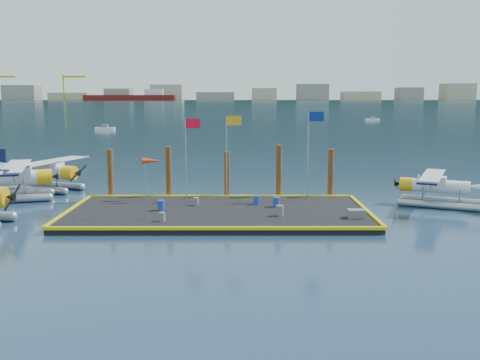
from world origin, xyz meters
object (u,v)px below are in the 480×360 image
object	(u,v)px
drum_4	(276,202)
drum_5	(196,201)
flagpole_yellow	(229,144)
piling_3	(279,173)
piling_4	(331,175)
seaplane_d	(437,188)
drum_3	(162,217)
drum_1	(280,211)
piling_0	(111,175)
seaplane_b	(10,180)
drum_0	(161,205)
windsock	(152,162)
flagpole_blue	(311,142)
piling_2	(227,176)
seaplane_c	(46,173)
crate	(356,214)
flagpole_red	(189,146)
drum_2	(257,200)
piling_1	(169,174)

from	to	relation	value
drum_4	drum_5	size ratio (longest dim) A/B	1.20
flagpole_yellow	piling_3	xyz separation A→B (m)	(3.80, 1.60, -2.36)
piling_4	seaplane_d	bearing A→B (deg)	-15.73
drum_3	drum_5	world-z (taller)	drum_5
drum_1	drum_5	distance (m)	6.59
drum_3	piling_0	distance (m)	10.16
seaplane_b	drum_0	xyz separation A→B (m)	(12.47, -5.49, -0.82)
flagpole_yellow	drum_0	bearing A→B (deg)	-139.84
windsock	drum_1	bearing A→B (deg)	-31.43
windsock	piling_4	size ratio (longest dim) A/B	0.78
drum_1	drum_3	world-z (taller)	drum_1
flagpole_blue	piling_2	size ratio (longest dim) A/B	1.71
drum_1	drum_5	bearing A→B (deg)	149.41
seaplane_c	piling_3	world-z (taller)	piling_3
drum_3	flagpole_blue	xyz separation A→B (m)	(10.00, 7.03, 4.01)
drum_4	crate	world-z (taller)	drum_4
drum_4	drum_3	bearing A→B (deg)	-149.37
drum_3	flagpole_red	xyz separation A→B (m)	(1.01, 7.03, 3.72)
drum_0	piling_2	xyz separation A→B (m)	(4.33, 5.42, 1.16)
seaplane_c	piling_4	xyz separation A→B (m)	(23.56, -4.40, 0.50)
drum_1	crate	size ratio (longest dim) A/B	0.64
crate	seaplane_b	bearing A→B (deg)	162.82
seaplane_c	piling_0	world-z (taller)	piling_0
drum_1	crate	distance (m)	4.84
windsock	flagpole_red	bearing A→B (deg)	0.00
crate	drum_0	bearing A→B (deg)	169.79
seaplane_c	flagpole_blue	xyz separation A→B (m)	(21.76, -6.00, 3.19)
drum_0	drum_2	xyz separation A→B (m)	(6.52, 1.99, -0.03)
seaplane_b	flagpole_yellow	bearing A→B (deg)	68.37
drum_5	flagpole_blue	distance (m)	9.48
piling_1	piling_3	xyz separation A→B (m)	(8.50, 0.00, 0.05)
crate	flagpole_yellow	bearing A→B (deg)	143.17
seaplane_c	seaplane_d	size ratio (longest dim) A/B	1.15
flagpole_blue	seaplane_b	bearing A→B (deg)	175.85
seaplane_b	windsock	xyz separation A→B (m)	(11.27, -1.67, 1.66)
seaplane_b	drum_4	size ratio (longest dim) A/B	14.79
seaplane_d	drum_4	distance (m)	12.14
seaplane_b	drum_0	size ratio (longest dim) A/B	14.63
seaplane_d	piling_4	distance (m)	7.78
drum_4	piling_3	bearing A→B (deg)	83.73
drum_3	drum_4	distance (m)	8.53
drum_0	drum_3	size ratio (longest dim) A/B	1.24
drum_3	drum_5	distance (m)	5.12
seaplane_d	piling_1	xyz separation A→B (m)	(-19.96, 2.10, 0.77)
piling_1	drum_0	bearing A→B (deg)	-88.20
seaplane_c	drum_3	bearing A→B (deg)	62.47
drum_1	flagpole_blue	distance (m)	7.30
seaplane_b	piling_0	size ratio (longest dim) A/B	2.52
drum_2	piling_0	bearing A→B (deg)	162.92
flagpole_yellow	piling_0	distance (m)	9.67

